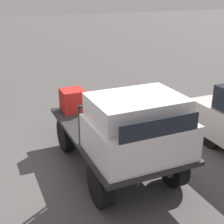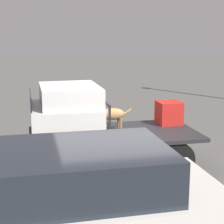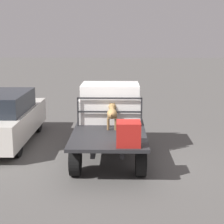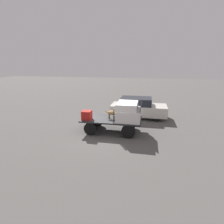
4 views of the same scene
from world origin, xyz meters
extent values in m
plane|color=#514F4C|center=(0.00, 0.00, 0.00)|extent=(80.00, 80.00, 0.00)
cylinder|color=black|center=(1.12, 0.77, 0.39)|extent=(0.79, 0.24, 0.79)
cylinder|color=black|center=(1.12, -0.77, 0.39)|extent=(0.79, 0.24, 0.79)
cylinder|color=black|center=(-1.12, 0.77, 0.39)|extent=(0.79, 0.24, 0.79)
cylinder|color=black|center=(-1.12, -0.77, 0.39)|extent=(0.79, 0.24, 0.79)
cube|color=black|center=(0.00, 0.33, 0.68)|extent=(3.32, 0.10, 0.18)
cube|color=black|center=(0.00, -0.33, 0.68)|extent=(3.32, 0.10, 0.18)
cube|color=#232326|center=(0.00, 0.00, 0.81)|extent=(3.61, 1.86, 0.08)
cube|color=silver|center=(1.06, 0.00, 1.18)|extent=(1.39, 1.74, 0.65)
cube|color=silver|center=(0.95, 0.00, 1.70)|extent=(1.19, 1.60, 0.40)
cube|color=black|center=(1.74, 0.00, 1.64)|extent=(0.02, 1.43, 0.30)
cube|color=#232326|center=(0.29, 0.85, 1.24)|extent=(0.04, 0.04, 0.78)
cube|color=#232326|center=(0.29, -0.85, 1.24)|extent=(0.04, 0.04, 0.78)
cube|color=#232326|center=(0.29, 0.00, 1.61)|extent=(0.04, 1.70, 0.04)
cube|color=#232326|center=(0.29, 0.00, 1.24)|extent=(0.04, 1.70, 0.04)
cylinder|color=brown|center=(0.21, 0.03, 1.00)|extent=(0.06, 0.06, 0.31)
cylinder|color=brown|center=(0.21, -0.17, 1.00)|extent=(0.06, 0.06, 0.31)
cylinder|color=brown|center=(-0.14, 0.03, 1.00)|extent=(0.06, 0.06, 0.31)
cylinder|color=brown|center=(-0.14, -0.17, 1.00)|extent=(0.06, 0.06, 0.31)
ellipsoid|color=olive|center=(0.03, -0.07, 1.24)|extent=(0.55, 0.26, 0.26)
sphere|color=brown|center=(0.19, -0.07, 1.20)|extent=(0.12, 0.12, 0.12)
cylinder|color=olive|center=(0.27, -0.07, 1.31)|extent=(0.18, 0.14, 0.18)
sphere|color=olive|center=(0.37, -0.07, 1.36)|extent=(0.21, 0.21, 0.21)
cone|color=brown|center=(0.46, -0.07, 1.34)|extent=(0.11, 0.11, 0.11)
cone|color=olive|center=(0.36, -0.01, 1.45)|extent=(0.06, 0.08, 0.10)
cone|color=olive|center=(0.36, -0.13, 1.45)|extent=(0.06, 0.08, 0.10)
cylinder|color=olive|center=(-0.29, -0.07, 1.27)|extent=(0.24, 0.04, 0.16)
cube|color=#AD1E19|center=(-1.44, -0.46, 1.12)|extent=(0.54, 0.54, 0.54)
cylinder|color=black|center=(2.78, 4.02, 0.30)|extent=(0.60, 0.20, 0.60)
cylinder|color=black|center=(2.78, 2.52, 0.30)|extent=(0.60, 0.20, 0.60)
cylinder|color=black|center=(0.17, 4.02, 0.30)|extent=(0.60, 0.20, 0.60)
cylinder|color=black|center=(0.17, 2.52, 0.30)|extent=(0.60, 0.20, 0.60)
cube|color=beige|center=(1.47, 3.27, 0.64)|extent=(4.22, 1.78, 0.77)
cube|color=#1E232B|center=(1.26, 3.27, 1.30)|extent=(2.32, 1.60, 0.56)
camera|label=1|loc=(5.46, -2.45, 3.67)|focal=50.00mm
camera|label=2|loc=(1.80, 7.65, 2.96)|focal=60.00mm
camera|label=3|loc=(-9.47, -0.27, 3.33)|focal=60.00mm
camera|label=4|loc=(2.05, -10.03, 4.16)|focal=28.00mm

